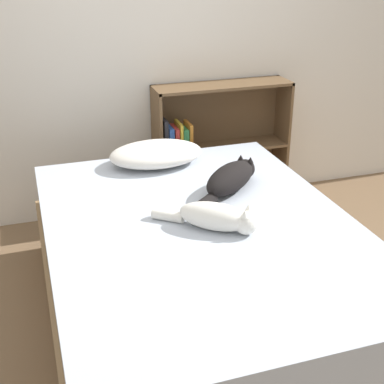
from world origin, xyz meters
name	(u,v)px	position (x,y,z in m)	size (l,w,h in m)	color
ground_plane	(201,320)	(0.00, 0.00, 0.00)	(8.00, 8.00, 0.00)	brown
wall_back	(132,36)	(0.00, 1.45, 1.25)	(8.00, 0.06, 2.50)	silver
bed	(201,275)	(0.00, 0.00, 0.29)	(1.51, 2.04, 0.58)	#99754C
pillow	(156,154)	(-0.02, 0.81, 0.65)	(0.57, 0.37, 0.14)	white
cat_light	(218,217)	(0.05, -0.07, 0.64)	(0.45, 0.38, 0.14)	white
cat_dark	(231,178)	(0.27, 0.32, 0.65)	(0.52, 0.46, 0.15)	black
bookshelf	(214,144)	(0.55, 1.32, 0.48)	(0.98, 0.26, 0.92)	brown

